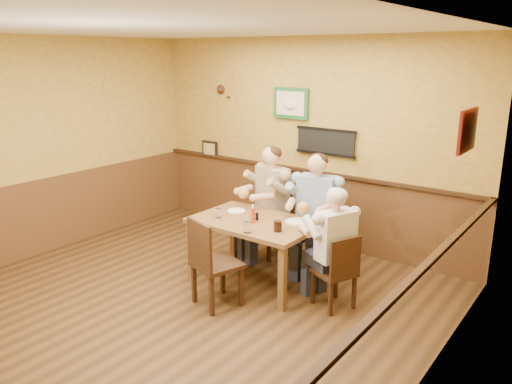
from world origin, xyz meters
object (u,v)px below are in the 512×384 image
diner_tan_shirt (272,208)px  diner_blue_polo (316,219)px  chair_back_left (272,222)px  hot_sauce_bottle (253,215)px  chair_near_side (217,262)px  cola_tumbler (278,226)px  water_glass_left (218,213)px  salt_shaker (253,216)px  chair_back_right (316,234)px  pepper_shaker (257,216)px  dining_table (255,228)px  chair_right_end (334,271)px  water_glass_mid (247,227)px  diner_white_elder (335,255)px

diner_tan_shirt → diner_blue_polo: bearing=14.3°
chair_back_left → hot_sauce_bottle: (0.33, -0.86, 0.39)m
chair_near_side → cola_tumbler: (0.40, 0.53, 0.33)m
chair_near_side → water_glass_left: 0.73m
salt_shaker → chair_near_side: bearing=-86.4°
chair_back_right → cola_tumbler: (0.03, -0.86, 0.35)m
diner_tan_shirt → cola_tumbler: size_ratio=11.45×
chair_back_left → diner_tan_shirt: diner_tan_shirt is taller
chair_near_side → pepper_shaker: bearing=-73.2°
chair_back_left → dining_table: bearing=-49.7°
dining_table → diner_blue_polo: (0.39, 0.71, -0.01)m
chair_right_end → pepper_shaker: 1.07m
hot_sauce_bottle → pepper_shaker: (-0.02, 0.10, -0.05)m
chair_right_end → cola_tumbler: (-0.60, -0.16, 0.40)m
hot_sauce_bottle → diner_tan_shirt: bearing=111.3°
hot_sauce_bottle → water_glass_left: bearing=-168.0°
dining_table → diner_tan_shirt: size_ratio=1.07×
chair_back_left → cola_tumbler: size_ratio=8.01×
chair_near_side → diner_blue_polo: size_ratio=0.73×
chair_right_end → water_glass_mid: size_ratio=6.96×
water_glass_mid → salt_shaker: water_glass_mid is taller
chair_near_side → chair_right_end: bearing=-128.4°
cola_tumbler → dining_table: bearing=159.9°
diner_white_elder → water_glass_left: diner_white_elder is taller
chair_right_end → hot_sauce_bottle: (-0.98, -0.09, 0.44)m
diner_tan_shirt → chair_back_right: bearing=14.3°
diner_blue_polo → hot_sauce_bottle: size_ratio=6.87×
water_glass_mid → hot_sauce_bottle: bearing=116.4°
salt_shaker → dining_table: bearing=16.4°
dining_table → cola_tumbler: (0.41, -0.15, 0.15)m
diner_blue_polo → cola_tumbler: (0.03, -0.86, 0.15)m
dining_table → diner_blue_polo: diner_blue_polo is taller
chair_back_left → chair_back_right: size_ratio=1.00×
chair_near_side → pepper_shaker: 0.76m
cola_tumbler → diner_white_elder: bearing=14.8°
diner_blue_polo → water_glass_mid: (-0.21, -1.09, 0.16)m
cola_tumbler → water_glass_left: bearing=-178.1°
salt_shaker → pepper_shaker: 0.05m
chair_right_end → chair_near_side: chair_near_side is taller
chair_near_side → water_glass_left: chair_near_side is taller
hot_sauce_bottle → pepper_shaker: hot_sauce_bottle is taller
diner_white_elder → water_glass_mid: 0.95m
dining_table → chair_back_left: size_ratio=1.53×
chair_back_left → diner_blue_polo: (0.69, -0.06, 0.20)m
diner_white_elder → cola_tumbler: bearing=-51.2°
cola_tumbler → salt_shaker: bearing=161.9°
water_glass_left → hot_sauce_bottle: bearing=12.0°
chair_back_left → cola_tumbler: 1.22m
chair_near_side → hot_sauce_bottle: size_ratio=5.04×
diner_tan_shirt → diner_blue_polo: size_ratio=1.00×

